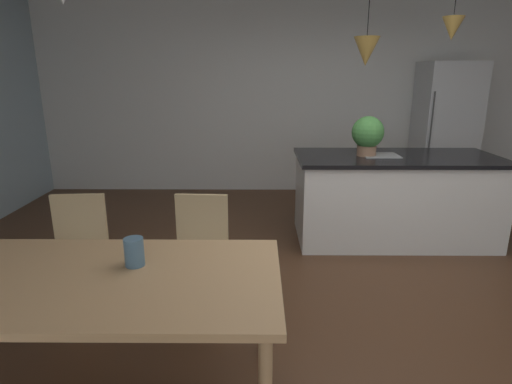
{
  "coord_description": "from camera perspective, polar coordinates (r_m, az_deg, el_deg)",
  "views": [
    {
      "loc": [
        -0.88,
        -2.91,
        1.7
      ],
      "look_at": [
        -0.9,
        -0.17,
        0.92
      ],
      "focal_mm": 29.12,
      "sensor_mm": 36.0,
      "label": 1
    }
  ],
  "objects": [
    {
      "name": "kitchen_island",
      "position": [
        4.57,
        18.42,
        -0.67
      ],
      "size": [
        2.04,
        0.95,
        0.91
      ],
      "color": "silver",
      "rests_on": "ground_plane"
    },
    {
      "name": "chair_far_right",
      "position": [
        3.01,
        -7.75,
        -8.29
      ],
      "size": [
        0.42,
        0.42,
        0.87
      ],
      "color": "tan",
      "rests_on": "ground_plane"
    },
    {
      "name": "chair_far_left",
      "position": [
        3.25,
        -23.39,
        -7.64
      ],
      "size": [
        0.43,
        0.43,
        0.87
      ],
      "color": "tan",
      "rests_on": "ground_plane"
    },
    {
      "name": "ground_plane",
      "position": [
        3.49,
        15.47,
        -14.25
      ],
      "size": [
        10.0,
        8.4,
        0.04
      ],
      "primitive_type": "cube",
      "color": "#4C301E"
    },
    {
      "name": "dining_table",
      "position": [
        2.3,
        -22.06,
        -12.05
      ],
      "size": [
        1.94,
        0.95,
        0.73
      ],
      "color": "tan",
      "rests_on": "ground_plane"
    },
    {
      "name": "vase_on_dining_table",
      "position": [
        2.28,
        -16.39,
        -7.9
      ],
      "size": [
        0.1,
        0.1,
        0.15
      ],
      "color": "slate",
      "rests_on": "dining_table"
    },
    {
      "name": "refrigerator",
      "position": [
        6.36,
        24.46,
        7.54
      ],
      "size": [
        0.74,
        0.67,
        1.86
      ],
      "color": "silver",
      "rests_on": "ground_plane"
    },
    {
      "name": "wall_back_kitchen",
      "position": [
        6.24,
        8.75,
        12.5
      ],
      "size": [
        10.0,
        0.12,
        2.7
      ],
      "primitive_type": "cube",
      "color": "silver",
      "rests_on": "ground_plane"
    },
    {
      "name": "pendant_over_island_aux",
      "position": [
        4.56,
        25.37,
        19.66
      ],
      "size": [
        0.2,
        0.2,
        0.69
      ],
      "color": "black"
    },
    {
      "name": "pendant_over_island_main",
      "position": [
        4.29,
        14.89,
        18.19
      ],
      "size": [
        0.25,
        0.25,
        0.93
      ],
      "color": "black"
    },
    {
      "name": "potted_plant_on_island",
      "position": [
        4.34,
        15.1,
        7.69
      ],
      "size": [
        0.32,
        0.32,
        0.4
      ],
      "color": "#8C664C",
      "rests_on": "kitchen_island"
    }
  ]
}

